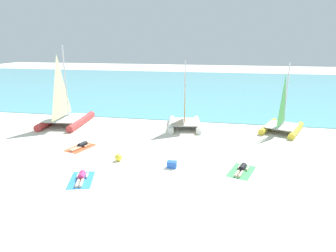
# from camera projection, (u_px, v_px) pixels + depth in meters

# --- Properties ---
(ground_plane) EXTENTS (120.00, 120.00, 0.00)m
(ground_plane) POSITION_uv_depth(u_px,v_px,m) (180.00, 123.00, 24.73)
(ground_plane) COLOR silver
(ocean_water) EXTENTS (120.00, 40.00, 0.05)m
(ocean_water) POSITION_uv_depth(u_px,v_px,m) (202.00, 86.00, 44.06)
(ocean_water) COLOR #5BB2C1
(ocean_water) RESTS_ON ground
(sailboat_yellow) EXTENTS (3.68, 4.47, 5.01)m
(sailboat_yellow) POSITION_uv_depth(u_px,v_px,m) (282.00, 122.00, 22.17)
(sailboat_yellow) COLOR yellow
(sailboat_yellow) RESTS_ON ground
(sailboat_red) EXTENTS (3.43, 4.99, 6.19)m
(sailboat_red) POSITION_uv_depth(u_px,v_px,m) (65.00, 113.00, 23.94)
(sailboat_red) COLOR #CC3838
(sailboat_red) RESTS_ON ground
(sailboat_white) EXTENTS (3.07, 4.23, 5.07)m
(sailboat_white) POSITION_uv_depth(u_px,v_px,m) (185.00, 118.00, 23.15)
(sailboat_white) COLOR white
(sailboat_white) RESTS_ON ground
(towel_left) EXTENTS (1.60, 2.14, 0.01)m
(towel_left) POSITION_uv_depth(u_px,v_px,m) (80.00, 148.00, 18.96)
(towel_left) COLOR #EA5933
(towel_left) RESTS_ON ground
(sunbather_left) EXTENTS (0.82, 1.54, 0.30)m
(sunbather_left) POSITION_uv_depth(u_px,v_px,m) (81.00, 146.00, 18.99)
(sunbather_left) COLOR black
(sunbather_left) RESTS_ON towel_left
(towel_middle) EXTENTS (1.61, 2.14, 0.01)m
(towel_middle) POSITION_uv_depth(u_px,v_px,m) (81.00, 180.00, 14.59)
(towel_middle) COLOR #338CD8
(towel_middle) RESTS_ON ground
(sunbather_middle) EXTENTS (0.83, 1.54, 0.30)m
(sunbather_middle) POSITION_uv_depth(u_px,v_px,m) (81.00, 177.00, 14.62)
(sunbather_middle) COLOR #D83372
(sunbather_middle) RESTS_ON towel_middle
(towel_right) EXTENTS (1.61, 2.14, 0.01)m
(towel_right) POSITION_uv_depth(u_px,v_px,m) (241.00, 171.00, 15.55)
(towel_right) COLOR #4CB266
(towel_right) RESTS_ON ground
(sunbather_right) EXTENTS (0.83, 1.54, 0.30)m
(sunbather_right) POSITION_uv_depth(u_px,v_px,m) (242.00, 169.00, 15.57)
(sunbather_right) COLOR black
(sunbather_right) RESTS_ON towel_right
(beach_ball) EXTENTS (0.40, 0.40, 0.40)m
(beach_ball) POSITION_uv_depth(u_px,v_px,m) (118.00, 157.00, 16.88)
(beach_ball) COLOR yellow
(beach_ball) RESTS_ON ground
(cooler_box) EXTENTS (0.50, 0.36, 0.36)m
(cooler_box) POSITION_uv_depth(u_px,v_px,m) (172.00, 164.00, 15.97)
(cooler_box) COLOR blue
(cooler_box) RESTS_ON ground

